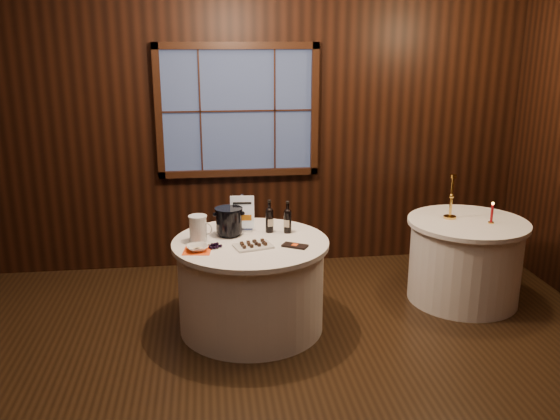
{
  "coord_description": "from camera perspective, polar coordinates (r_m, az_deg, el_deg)",
  "views": [
    {
      "loc": [
        -0.34,
        -3.55,
        2.36
      ],
      "look_at": [
        0.23,
        0.9,
        1.05
      ],
      "focal_mm": 38.0,
      "sensor_mm": 36.0,
      "label": 1
    }
  ],
  "objects": [
    {
      "name": "grape_bunch",
      "position": [
        4.67,
        -6.26,
        -3.49
      ],
      "size": [
        0.18,
        0.09,
        0.04
      ],
      "rotation": [
        0.0,
        0.0,
        0.26
      ],
      "color": "black",
      "rests_on": "main_table"
    },
    {
      "name": "brass_candlestick",
      "position": [
        5.6,
        16.13,
        0.69
      ],
      "size": [
        0.12,
        0.12,
        0.41
      ],
      "color": "gold",
      "rests_on": "side_table"
    },
    {
      "name": "cracker_bowl",
      "position": [
        4.64,
        -7.97,
        -3.63
      ],
      "size": [
        0.19,
        0.19,
        0.04
      ],
      "primitive_type": "imported",
      "rotation": [
        0.0,
        0.0,
        0.15
      ],
      "color": "silver",
      "rests_on": "orange_napkin"
    },
    {
      "name": "red_candle",
      "position": [
        5.58,
        19.71,
        -0.45
      ],
      "size": [
        0.05,
        0.05,
        0.2
      ],
      "color": "gold",
      "rests_on": "side_table"
    },
    {
      "name": "chocolate_plate",
      "position": [
        4.68,
        -2.6,
        -3.39
      ],
      "size": [
        0.33,
        0.26,
        0.04
      ],
      "rotation": [
        0.0,
        0.0,
        0.27
      ],
      "color": "silver",
      "rests_on": "main_table"
    },
    {
      "name": "port_bottle_left",
      "position": [
        5.0,
        -1.02,
        -0.8
      ],
      "size": [
        0.07,
        0.07,
        0.28
      ],
      "rotation": [
        0.0,
        0.0,
        0.2
      ],
      "color": "black",
      "rests_on": "main_table"
    },
    {
      "name": "glass_pitcher",
      "position": [
        4.83,
        -7.87,
        -1.75
      ],
      "size": [
        0.2,
        0.15,
        0.22
      ],
      "rotation": [
        0.0,
        0.0,
        -0.36
      ],
      "color": "silver",
      "rests_on": "main_table"
    },
    {
      "name": "ground",
      "position": [
        4.28,
        -1.58,
        -17.24
      ],
      "size": [
        6.0,
        6.0,
        0.0
      ],
      "primitive_type": "plane",
      "color": "black",
      "rests_on": "ground"
    },
    {
      "name": "main_table",
      "position": [
        4.97,
        -2.79,
        -7.14
      ],
      "size": [
        1.28,
        1.28,
        0.77
      ],
      "color": "white",
      "rests_on": "ground"
    },
    {
      "name": "back_wall",
      "position": [
        6.1,
        -4.08,
        8.54
      ],
      "size": [
        6.0,
        0.1,
        3.0
      ],
      "color": "black",
      "rests_on": "ground"
    },
    {
      "name": "side_table",
      "position": [
        5.74,
        17.35,
        -4.62
      ],
      "size": [
        1.08,
        1.08,
        0.77
      ],
      "color": "white",
      "rests_on": "ground"
    },
    {
      "name": "sign_stand",
      "position": [
        5.04,
        -3.63,
        -0.84
      ],
      "size": [
        0.2,
        0.11,
        0.32
      ],
      "rotation": [
        0.0,
        0.0,
        -0.09
      ],
      "color": "#AFB0B6",
      "rests_on": "main_table"
    },
    {
      "name": "chocolate_box",
      "position": [
        4.69,
        1.44,
        -3.46
      ],
      "size": [
        0.22,
        0.19,
        0.02
      ],
      "primitive_type": "cube",
      "rotation": [
        0.0,
        0.0,
        -0.53
      ],
      "color": "black",
      "rests_on": "main_table"
    },
    {
      "name": "orange_napkin",
      "position": [
        4.65,
        -7.96,
        -3.88
      ],
      "size": [
        0.24,
        0.24,
        0.0
      ],
      "primitive_type": "cube",
      "rotation": [
        0.0,
        0.0,
        -0.13
      ],
      "color": "#FF4F15",
      "rests_on": "main_table"
    },
    {
      "name": "port_bottle_right",
      "position": [
        4.99,
        0.74,
        -0.88
      ],
      "size": [
        0.07,
        0.08,
        0.28
      ],
      "rotation": [
        0.0,
        0.0,
        -0.43
      ],
      "color": "black",
      "rests_on": "main_table"
    },
    {
      "name": "ice_bucket",
      "position": [
        4.94,
        -4.93,
        -1.06
      ],
      "size": [
        0.23,
        0.23,
        0.24
      ],
      "color": "black",
      "rests_on": "main_table"
    }
  ]
}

